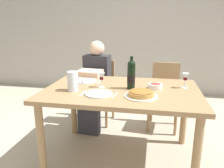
{
  "coord_description": "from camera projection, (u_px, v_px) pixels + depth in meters",
  "views": [
    {
      "loc": [
        0.3,
        -2.08,
        1.39
      ],
      "look_at": [
        -0.09,
        -0.03,
        0.81
      ],
      "focal_mm": 35.84,
      "sensor_mm": 36.0,
      "label": 1
    }
  ],
  "objects": [
    {
      "name": "back_wall",
      "position": [
        140.0,
        22.0,
        4.34
      ],
      "size": [
        8.0,
        0.1,
        2.8
      ],
      "primitive_type": "cube",
      "color": "#B2ADA3",
      "rests_on": "ground"
    },
    {
      "name": "wine_bottle",
      "position": [
        131.0,
        75.0,
        2.16
      ],
      "size": [
        0.08,
        0.08,
        0.32
      ],
      "color": "black",
      "rests_on": "dining_table"
    },
    {
      "name": "wine_glass_right_diner",
      "position": [
        101.0,
        77.0,
        2.21
      ],
      "size": [
        0.07,
        0.07,
        0.15
      ],
      "color": "silver",
      "rests_on": "dining_table"
    },
    {
      "name": "dining_table",
      "position": [
        121.0,
        98.0,
        2.21
      ],
      "size": [
        1.5,
        1.0,
        0.76
      ],
      "color": "#9E7A51",
      "rests_on": "ground"
    },
    {
      "name": "fork_left_setting",
      "position": [
        73.0,
        81.0,
        2.49
      ],
      "size": [
        0.02,
        0.16,
        0.0
      ],
      "primitive_type": "cube",
      "rotation": [
        0.0,
        0.0,
        1.63
      ],
      "color": "silver",
      "rests_on": "dining_table"
    },
    {
      "name": "dinner_plate_right_setting",
      "position": [
        99.0,
        94.0,
        2.02
      ],
      "size": [
        0.25,
        0.25,
        0.01
      ],
      "primitive_type": "cylinder",
      "color": "silver",
      "rests_on": "dining_table"
    },
    {
      "name": "baked_tart",
      "position": [
        141.0,
        94.0,
        1.95
      ],
      "size": [
        0.29,
        0.29,
        0.06
      ],
      "color": "silver",
      "rests_on": "dining_table"
    },
    {
      "name": "water_pitcher",
      "position": [
        73.0,
        82.0,
        2.11
      ],
      "size": [
        0.16,
        0.1,
        0.19
      ],
      "color": "silver",
      "rests_on": "dining_table"
    },
    {
      "name": "spoon_right_setting",
      "position": [
        83.0,
        93.0,
        2.05
      ],
      "size": [
        0.02,
        0.16,
        0.0
      ],
      "primitive_type": "cube",
      "rotation": [
        0.0,
        0.0,
        1.53
      ],
      "color": "silver",
      "rests_on": "dining_table"
    },
    {
      "name": "chair_right",
      "position": [
        165.0,
        91.0,
        3.0
      ],
      "size": [
        0.44,
        0.44,
        0.87
      ],
      "rotation": [
        0.0,
        0.0,
        3.05
      ],
      "color": "#9E7A51",
      "rests_on": "ground"
    },
    {
      "name": "diner_left",
      "position": [
        95.0,
        83.0,
        2.95
      ],
      "size": [
        0.36,
        0.53,
        1.16
      ],
      "rotation": [
        0.0,
        0.0,
        3.06
      ],
      "color": "#2D2D33",
      "rests_on": "ground"
    },
    {
      "name": "knife_right_setting",
      "position": [
        115.0,
        95.0,
        2.0
      ],
      "size": [
        0.03,
        0.18,
        0.0
      ],
      "primitive_type": "cube",
      "rotation": [
        0.0,
        0.0,
        1.44
      ],
      "color": "silver",
      "rests_on": "dining_table"
    },
    {
      "name": "wine_glass_left_diner",
      "position": [
        185.0,
        77.0,
        2.19
      ],
      "size": [
        0.07,
        0.07,
        0.15
      ],
      "color": "silver",
      "rests_on": "dining_table"
    },
    {
      "name": "chair_left",
      "position": [
        100.0,
        87.0,
        3.2
      ],
      "size": [
        0.43,
        0.43,
        0.87
      ],
      "rotation": [
        0.0,
        0.0,
        3.06
      ],
      "color": "#9E7A51",
      "rests_on": "ground"
    },
    {
      "name": "ground_plane",
      "position": [
        121.0,
        157.0,
        2.39
      ],
      "size": [
        8.0,
        8.0,
        0.0
      ],
      "primitive_type": "plane",
      "color": "#B2A893"
    },
    {
      "name": "knife_left_setting",
      "position": [
        99.0,
        82.0,
        2.43
      ],
      "size": [
        0.01,
        0.18,
        0.0
      ],
      "primitive_type": "cube",
      "rotation": [
        0.0,
        0.0,
        1.55
      ],
      "color": "silver",
      "rests_on": "dining_table"
    },
    {
      "name": "salad_bowl",
      "position": [
        155.0,
        86.0,
        2.18
      ],
      "size": [
        0.14,
        0.14,
        0.06
      ],
      "color": "white",
      "rests_on": "dining_table"
    },
    {
      "name": "dinner_plate_left_setting",
      "position": [
        86.0,
        81.0,
        2.46
      ],
      "size": [
        0.24,
        0.24,
        0.01
      ],
      "primitive_type": "cylinder",
      "color": "silver",
      "rests_on": "dining_table"
    }
  ]
}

